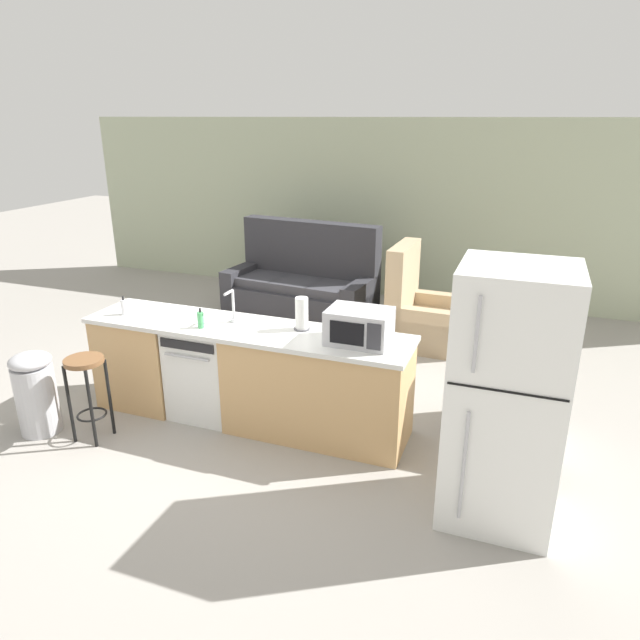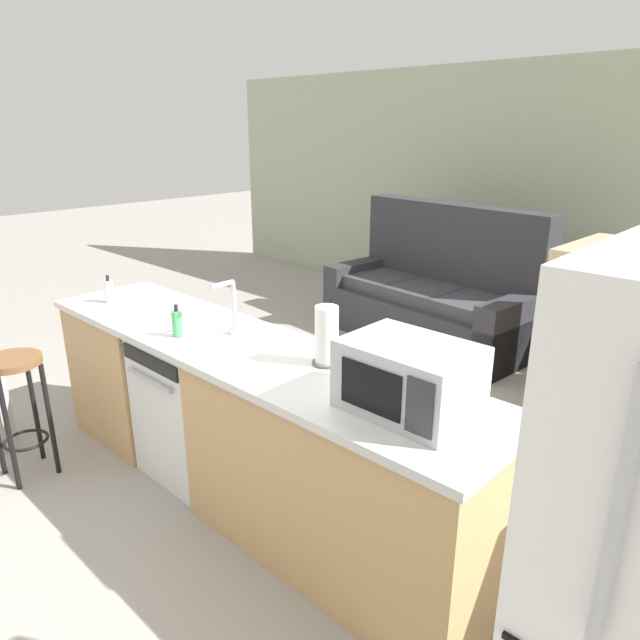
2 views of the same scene
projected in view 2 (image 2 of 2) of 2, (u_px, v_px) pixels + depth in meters
ground_plane at (231, 483)px, 3.30m from camera, size 24.00×24.00×0.00m
wall_back at (583, 197)px, 5.58m from camera, size 10.00×0.06×2.60m
kitchen_counter at (255, 434)px, 3.01m from camera, size 2.94×0.66×0.90m
dishwasher at (200, 404)px, 3.32m from camera, size 0.58×0.61×0.84m
microwave at (409, 378)px, 2.20m from camera, size 0.50×0.37×0.28m
sink_faucet at (232, 311)px, 3.01m from camera, size 0.07×0.18×0.30m
paper_towel_roll at (327, 336)px, 2.63m from camera, size 0.14×0.14×0.28m
soap_bottle at (177, 323)px, 3.01m from camera, size 0.06×0.06×0.18m
dish_soap_bottle at (109, 291)px, 3.59m from camera, size 0.06×0.06×0.18m
bar_stool at (17, 391)px, 3.22m from camera, size 0.32×0.32×0.74m
couch at (436, 298)px, 5.47m from camera, size 2.08×1.10×1.27m
armchair at (601, 364)px, 4.06m from camera, size 0.83×0.88×1.20m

